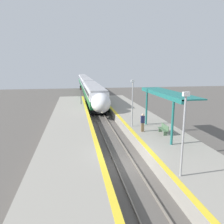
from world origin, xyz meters
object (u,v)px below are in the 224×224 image
object	(u,v)px
platform_bench	(164,129)
person_waiting	(143,122)
lamppost_near	(184,129)
lamppost_mid	(132,100)
train	(87,84)
railway_signal	(81,95)

from	to	relation	value
platform_bench	person_waiting	size ratio (longest dim) A/B	0.89
lamppost_near	lamppost_mid	world-z (taller)	same
train	platform_bench	distance (m)	45.44
platform_bench	person_waiting	bearing A→B (deg)	150.06
person_waiting	platform_bench	bearing A→B (deg)	-29.94
train	person_waiting	xyz separation A→B (m)	(2.88, -44.18, -0.23)
platform_bench	railway_signal	world-z (taller)	railway_signal
person_waiting	lamppost_near	size ratio (longest dim) A/B	0.37
platform_bench	railway_signal	size ratio (longest dim) A/B	0.39
platform_bench	train	bearing A→B (deg)	95.87
railway_signal	lamppost_near	size ratio (longest dim) A/B	0.83
train	lamppost_near	bearing A→B (deg)	-87.45
platform_bench	lamppost_mid	bearing A→B (deg)	126.85
person_waiting	railway_signal	size ratio (longest dim) A/B	0.44
lamppost_near	lamppost_mid	distance (m)	10.94
train	platform_bench	world-z (taller)	train
platform_bench	lamppost_near	bearing A→B (deg)	-106.15
train	person_waiting	bearing A→B (deg)	-86.28
lamppost_mid	train	bearing A→B (deg)	93.21
railway_signal	lamppost_mid	world-z (taller)	lamppost_mid
platform_bench	railway_signal	bearing A→B (deg)	111.31
platform_bench	person_waiting	world-z (taller)	person_waiting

